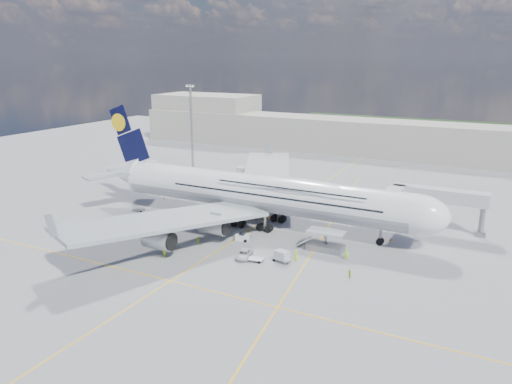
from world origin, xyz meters
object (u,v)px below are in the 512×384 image
at_px(dolly_back, 139,210).
at_px(catering_truck_inner, 268,186).
at_px(jet_bridge, 421,198).
at_px(cone_wing_right_outer, 169,245).
at_px(airliner, 260,192).
at_px(dolly_row_b, 151,231).
at_px(crew_wing, 198,240).
at_px(cone_tail, 164,198).
at_px(dolly_nose_far, 282,256).
at_px(cone_wing_right_inner, 171,231).
at_px(crew_tug, 164,252).
at_px(dolly_row_a, 156,232).
at_px(baggage_tug, 242,237).
at_px(crew_loader, 349,274).
at_px(light_mast, 192,127).
at_px(crew_van, 296,255).
at_px(cone_nose, 390,239).
at_px(cone_wing_left_outer, 252,190).
at_px(dolly_nose_near, 254,259).
at_px(service_van, 244,254).
at_px(cone_wing_left_inner, 241,191).
at_px(cargo_loader, 325,243).
at_px(catering_truck_outer, 246,175).
at_px(dolly_row_c, 171,244).
at_px(crew_nose, 347,255).

relative_size(dolly_back, catering_truck_inner, 0.36).
distance_m(jet_bridge, cone_wing_right_outer, 48.99).
relative_size(airliner, dolly_row_b, 20.45).
height_order(dolly_row_b, cone_wing_right_outer, cone_wing_right_outer).
relative_size(crew_wing, cone_tail, 3.01).
relative_size(dolly_nose_far, cone_wing_right_inner, 5.43).
bearing_deg(crew_tug, dolly_row_a, 145.24).
distance_m(baggage_tug, crew_loader, 23.69).
height_order(jet_bridge, dolly_row_a, jet_bridge).
distance_m(light_mast, crew_van, 73.89).
xyz_separation_m(airliner, dolly_row_b, (-16.63, -14.34, -6.48)).
height_order(cone_nose, cone_wing_left_outer, cone_nose).
bearing_deg(cone_wing_left_outer, dolly_row_a, -92.93).
distance_m(dolly_row_b, cone_wing_right_inner, 3.95).
bearing_deg(dolly_row_b, dolly_nose_near, -27.70).
height_order(dolly_nose_near, service_van, service_van).
bearing_deg(cone_wing_left_inner, cargo_loader, -40.60).
distance_m(dolly_nose_near, cone_tail, 43.48).
relative_size(baggage_tug, cone_nose, 4.26).
height_order(dolly_back, catering_truck_outer, catering_truck_outer).
bearing_deg(cargo_loader, catering_truck_inner, 131.38).
distance_m(dolly_row_b, dolly_row_c, 8.47).
relative_size(dolly_nose_near, catering_truck_inner, 0.43).
height_order(dolly_back, cone_wing_right_outer, cone_wing_right_outer).
distance_m(dolly_nose_far, dolly_nose_near, 4.72).
bearing_deg(dolly_row_b, catering_truck_outer, 73.53).
xyz_separation_m(baggage_tug, catering_truck_inner, (-9.85, 31.19, 1.45)).
xyz_separation_m(crew_van, cone_wing_right_outer, (-22.93, -4.66, -0.65)).
relative_size(baggage_tug, cone_tail, 5.45).
bearing_deg(dolly_back, dolly_row_b, -55.56).
relative_size(crew_van, cone_wing_left_outer, 3.39).
xyz_separation_m(dolly_row_a, crew_loader, (39.77, -2.75, 0.45)).
bearing_deg(baggage_tug, dolly_row_a, -177.41).
distance_m(jet_bridge, dolly_row_a, 52.05).
distance_m(dolly_row_c, crew_loader, 33.07).
distance_m(cone_wing_left_inner, cone_wing_right_outer, 39.73).
distance_m(dolly_nose_near, crew_nose, 15.69).
bearing_deg(catering_truck_inner, dolly_row_a, -107.79).
distance_m(cone_nose, cone_wing_right_outer, 41.06).
xyz_separation_m(cargo_loader, dolly_row_b, (-33.19, -7.24, -0.86)).
relative_size(airliner, dolly_back, 28.03).
bearing_deg(dolly_row_c, catering_truck_outer, 109.79).
bearing_deg(cone_wing_left_outer, cone_nose, -26.82).
xyz_separation_m(jet_bridge, dolly_row_c, (-38.56, -28.97, -6.54)).
bearing_deg(cone_wing_left_inner, crew_tug, -78.41).
bearing_deg(dolly_nose_far, cone_tail, 166.71).
distance_m(crew_loader, crew_tug, 31.59).
bearing_deg(cargo_loader, dolly_nose_near, -131.37).
height_order(dolly_nose_far, cone_wing_right_outer, dolly_nose_far).
relative_size(crew_nose, cone_wing_left_outer, 3.46).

